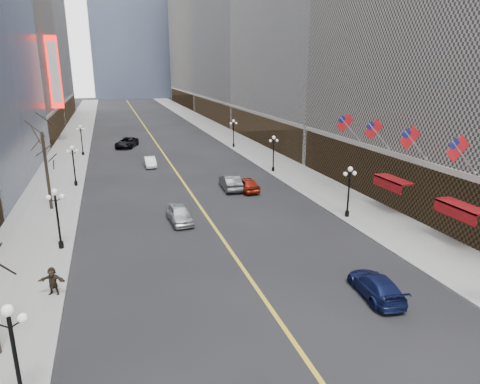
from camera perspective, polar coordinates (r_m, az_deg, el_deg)
sidewalk_east at (r=75.75m, az=-0.10°, el=6.59°), size 6.00×230.00×0.15m
sidewalk_west at (r=72.83m, az=-21.77°, el=5.03°), size 6.00×230.00×0.15m
lane_line at (r=82.79m, az=-11.55°, el=7.05°), size 0.25×200.00×0.02m
bldg_east_c at (r=114.38m, az=2.43°, el=21.97°), size 26.60×40.60×48.80m
bldg_east_d at (r=156.14m, az=-3.22°, el=23.02°), size 26.60×46.60×62.80m
streetlamp_east_1 at (r=38.33m, az=14.33°, el=0.72°), size 1.26×0.44×4.52m
streetlamp_east_2 at (r=54.07m, az=4.49°, el=5.64°), size 1.26×0.44×4.52m
streetlamp_east_3 at (r=70.90m, az=-0.87°, el=8.23°), size 1.26×0.44×4.52m
streetlamp_west_0 at (r=18.80m, az=-27.95°, el=-17.81°), size 1.26×0.44×4.52m
streetlamp_west_1 at (r=33.21m, az=-23.21°, el=-2.51°), size 1.26×0.44×4.52m
streetlamp_west_2 at (r=50.58m, az=-21.32°, el=3.83°), size 1.26×0.44×4.52m
streetlamp_west_3 at (r=68.27m, az=-20.40°, el=6.90°), size 1.26×0.44×4.52m
flag_2 at (r=33.34m, az=27.21°, el=4.88°), size 2.87×0.12×2.87m
flag_3 at (r=37.03m, az=21.91°, el=6.48°), size 2.87×0.12×2.87m
flag_4 at (r=40.99m, az=17.57°, el=7.74°), size 2.87×0.12×2.87m
flag_5 at (r=45.16m, az=14.00°, el=8.74°), size 2.87×0.12×2.87m
awning_b at (r=34.83m, az=27.26°, el=-1.87°), size 1.40×4.00×0.93m
awning_c at (r=40.65m, az=19.56°, el=1.42°), size 1.40×4.00×0.93m
theatre_marquee at (r=81.83m, az=-23.52°, el=14.41°), size 2.00×0.55×12.00m
tree_west_far at (r=42.34m, az=-24.75°, el=5.82°), size 3.60×3.60×7.92m
car_nb_near at (r=37.10m, az=-8.08°, el=-2.90°), size 2.03×4.56×1.52m
car_nb_mid at (r=58.73m, az=-11.91°, el=3.97°), size 1.44×4.05×1.33m
car_nb_far at (r=74.01m, az=-14.88°, el=6.40°), size 4.54×6.48×1.64m
car_sb_near at (r=26.58m, az=17.68°, el=-11.82°), size 2.40×4.82×1.35m
car_sb_mid at (r=46.01m, az=0.88°, el=1.05°), size 1.99×4.53×1.52m
car_sb_far at (r=46.64m, az=-1.28°, el=1.33°), size 2.02×5.04×1.63m
ped_west_far at (r=27.44m, az=-23.71°, el=-10.79°), size 1.64×0.93×1.70m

